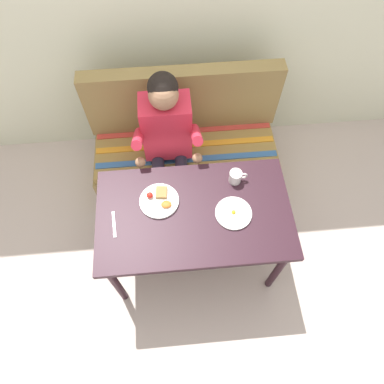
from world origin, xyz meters
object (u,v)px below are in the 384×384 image
(plate_breakfast, at_px, (159,200))
(fork, at_px, (114,224))
(couch, at_px, (185,150))
(coffee_mug, at_px, (236,177))
(person, at_px, (167,137))
(plate_eggs, at_px, (233,213))
(table, at_px, (194,218))

(plate_breakfast, relative_size, fork, 1.44)
(plate_breakfast, bearing_deg, couch, 72.66)
(couch, height_order, coffee_mug, couch)
(person, height_order, plate_eggs, person)
(coffee_mug, bearing_deg, fork, -162.43)
(plate_breakfast, bearing_deg, plate_eggs, -15.98)
(couch, height_order, fork, couch)
(table, relative_size, person, 0.99)
(fork, bearing_deg, couch, 53.58)
(person, height_order, fork, person)
(plate_eggs, xyz_separation_m, coffee_mug, (0.05, 0.24, 0.04))
(person, relative_size, coffee_mug, 10.27)
(table, relative_size, fork, 7.06)
(couch, height_order, plate_eggs, couch)
(person, bearing_deg, table, -77.33)
(table, relative_size, couch, 0.83)
(table, xyz_separation_m, fork, (-0.49, -0.04, 0.08))
(coffee_mug, bearing_deg, person, 137.33)
(couch, height_order, plate_breakfast, couch)
(table, distance_m, fork, 0.49)
(plate_eggs, bearing_deg, person, 120.87)
(table, height_order, plate_breakfast, plate_breakfast)
(plate_breakfast, xyz_separation_m, plate_eggs, (0.45, -0.13, -0.00))
(couch, relative_size, coffee_mug, 12.20)
(couch, distance_m, coffee_mug, 0.77)
(coffee_mug, bearing_deg, plate_breakfast, -167.57)
(couch, bearing_deg, table, -90.00)
(table, height_order, coffee_mug, coffee_mug)
(plate_eggs, relative_size, fork, 1.32)
(table, xyz_separation_m, person, (-0.13, 0.59, 0.09))
(plate_eggs, height_order, fork, plate_eggs)
(plate_eggs, bearing_deg, couch, 106.65)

